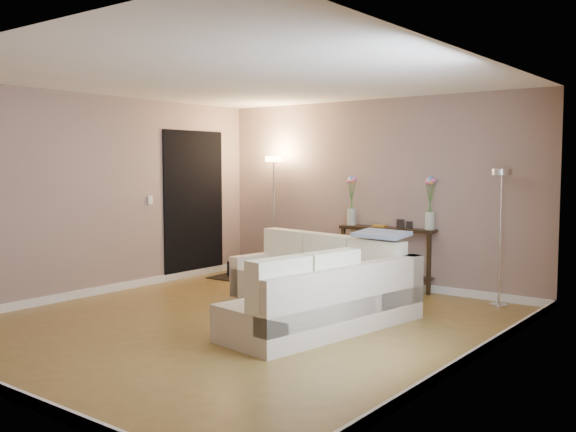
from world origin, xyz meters
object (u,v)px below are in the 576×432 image
Objects in this scene: console_table at (383,253)px; sectional_sofa at (317,288)px; floor_lamp_lit at (274,192)px; floor_lamp_unlit at (501,210)px.

sectional_sofa is at bearing -83.24° from console_table.
floor_lamp_unlit is at bearing -0.47° from floor_lamp_lit.
floor_lamp_lit is 3.48m from floor_lamp_unlit.
console_table is 0.77× the size of floor_lamp_lit.
floor_lamp_unlit is (1.69, -0.21, 0.69)m from console_table.
sectional_sofa is at bearing -40.65° from floor_lamp_lit.
floor_lamp_lit is 1.11× the size of floor_lamp_unlit.
floor_lamp_lit is at bearing 179.53° from floor_lamp_unlit.
sectional_sofa is 1.91× the size of console_table.
console_table is at bearing 96.76° from sectional_sofa.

